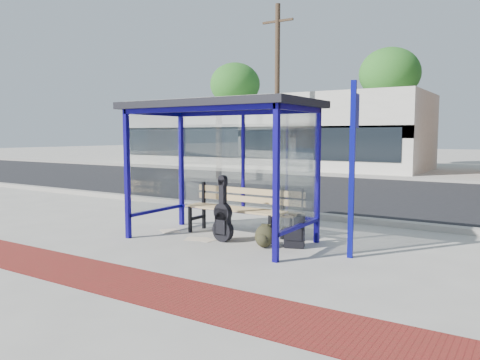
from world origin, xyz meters
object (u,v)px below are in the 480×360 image
Objects in this scene: guitar_bag at (223,219)px; bench at (237,207)px; suitcase at (294,232)px; backpack at (264,236)px.

bench is at bearing 105.39° from guitar_bag.
suitcase reaches higher than backpack.
guitar_bag is at bearing -79.46° from bench.
guitar_bag is (0.10, -0.59, -0.13)m from bench.
backpack is (0.82, 0.01, -0.21)m from guitar_bag.
backpack is at bearing -167.75° from suitcase.
bench is 1.83× the size of guitar_bag.
suitcase is 0.50m from backpack.
backpack is (-0.42, -0.27, -0.08)m from suitcase.
guitar_bag reaches higher than suitcase.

